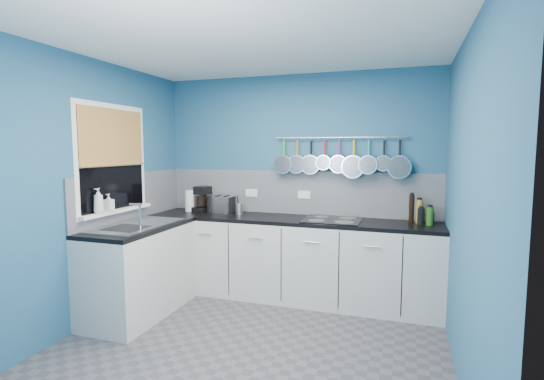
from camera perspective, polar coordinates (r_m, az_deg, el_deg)
The scene contains 42 objects.
floor at distance 3.64m, azimuth -3.21°, elevation -21.38°, with size 3.20×3.00×0.02m, color #47474C.
ceiling at distance 3.35m, azimuth -3.47°, elevation 20.62°, with size 3.20×3.00×0.02m, color white.
wall_back at distance 4.69m, azimuth 3.52°, elevation 0.88°, with size 3.20×0.02×2.50m, color #245678.
wall_front at distance 1.96m, azimuth -20.02°, elevation -6.43°, with size 3.20×0.02×2.50m, color #245678.
wall_left at distance 4.14m, azimuth -24.52°, elevation -0.31°, with size 0.02×3.00×2.50m, color #245678.
wall_right at distance 3.06m, azimuth 25.93°, elevation -2.35°, with size 0.02×3.00×2.50m, color #245678.
backsplash_back at distance 4.68m, azimuth 3.44°, elevation -0.37°, with size 3.20×0.02×0.50m, color #989BA5.
backsplash_left at distance 4.59m, azimuth -19.17°, elevation -0.80°, with size 0.02×1.80×0.50m, color #989BA5.
cabinet_run_back at distance 4.54m, azimuth 2.43°, elevation -9.81°, with size 3.20×0.60×0.86m, color beige.
worktop_back at distance 4.44m, azimuth 2.45°, elevation -4.21°, with size 3.20×0.60×0.04m, color black.
cabinet_run_left at distance 4.32m, azimuth -18.23°, elevation -10.92°, with size 0.60×1.20×0.86m, color beige.
worktop_left at distance 4.22m, azimuth -18.42°, elevation -5.05°, with size 0.60×1.20×0.04m, color black.
window_frame at distance 4.32m, azimuth -21.64°, elevation 4.04°, with size 0.01×1.00×1.10m, color white.
window_glass at distance 4.32m, azimuth -21.58°, elevation 4.04°, with size 0.01×0.90×1.00m, color black.
bamboo_blind at distance 4.31m, azimuth -21.62°, elevation 7.03°, with size 0.01×0.90×0.55m, color #C1803A.
window_sill at distance 4.35m, azimuth -21.13°, elevation -2.76°, with size 0.10×0.98×0.03m, color white.
sink_unit at distance 4.22m, azimuth -18.43°, elevation -4.73°, with size 0.50×0.95×0.01m, color silver.
mixer_tap at distance 3.96m, azimuth -18.20°, elevation -3.54°, with size 0.12×0.08×0.26m, color silver, non-canonical shape.
socket_left at distance 4.84m, azimuth -2.90°, elevation -0.39°, with size 0.15×0.01×0.09m, color white.
socket_right at distance 4.65m, azimuth 4.59°, elevation -0.67°, with size 0.15×0.01×0.09m, color white.
pot_rail at distance 4.51m, azimuth 9.56°, elevation 7.34°, with size 0.02×0.02×1.45m, color silver.
soap_bottle_a at distance 4.11m, azimuth -23.37°, elevation -1.42°, with size 0.09×0.09×0.24m, color white.
soap_bottle_b at distance 4.22m, azimuth -22.12°, elevation -1.66°, with size 0.08×0.08×0.17m, color white.
paper_towel at distance 4.99m, azimuth -11.56°, elevation -1.51°, with size 0.11×0.11×0.26m, color white.
coffee_maker at distance 4.93m, azimuth -9.90°, elevation -1.27°, with size 0.17×0.19×0.30m, color black, non-canonical shape.
toaster at distance 4.82m, azimuth -7.03°, elevation -2.03°, with size 0.31×0.17×0.20m, color silver.
canister at distance 4.67m, azimuth -4.66°, elevation -2.69°, with size 0.09×0.09×0.13m, color silver.
hob at distance 4.32m, azimuth 8.54°, elevation -4.21°, with size 0.59×0.52×0.01m, color black.
pan_0 at distance 4.64m, azimuth 1.70°, elevation 4.85°, with size 0.22×0.09×0.41m, color silver, non-canonical shape.
pan_1 at distance 4.60m, azimuth 3.60°, elevation 4.87°, with size 0.21×0.07×0.40m, color silver, non-canonical shape.
pan_2 at distance 4.56m, azimuth 5.54°, elevation 4.80°, with size 0.22×0.07×0.41m, color silver, non-canonical shape.
pan_3 at distance 4.53m, azimuth 7.51°, elevation 5.11°, with size 0.17×0.13×0.36m, color silver, non-canonical shape.
pan_4 at distance 4.50m, azimuth 9.49°, elevation 4.87°, with size 0.20×0.10×0.39m, color silver, non-canonical shape.
pan_5 at distance 4.48m, azimuth 11.50°, elevation 4.50°, with size 0.25×0.11×0.44m, color silver, non-canonical shape.
pan_6 at distance 4.46m, azimuth 13.53°, elevation 4.76°, with size 0.20×0.12×0.39m, color silver, non-canonical shape.
pan_7 at distance 4.45m, azimuth 15.58°, elevation 4.91°, with size 0.17×0.09×0.36m, color silver, non-canonical shape.
pan_8 at distance 4.45m, azimuth 17.62°, elevation 4.35°, with size 0.25×0.10×0.44m, color silver, non-canonical shape.
condiment_0 at distance 4.40m, azimuth 21.65°, elevation -3.72°, with size 0.06×0.06×0.11m, color #4C190C.
condiment_1 at distance 4.38m, azimuth 20.12°, elevation -2.85°, with size 0.07×0.07×0.24m, color olive.
condiment_2 at distance 4.35m, azimuth 19.16°, elevation -2.53°, with size 0.05×0.05×0.29m, color black.
condiment_3 at distance 4.30m, azimuth 21.44°, elevation -3.45°, with size 0.07×0.07×0.18m, color #265919.
condiment_4 at distance 4.29m, azimuth 20.36°, elevation -3.54°, with size 0.07×0.07×0.17m, color black.
Camera 1 is at (1.20, -3.01, 1.65)m, focal length 26.57 mm.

